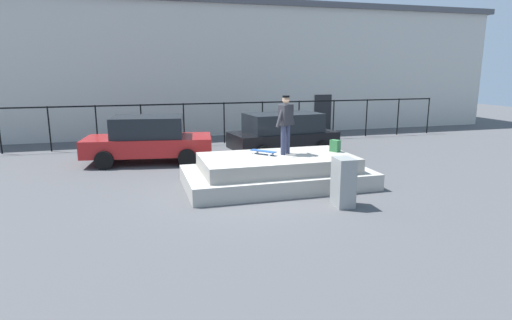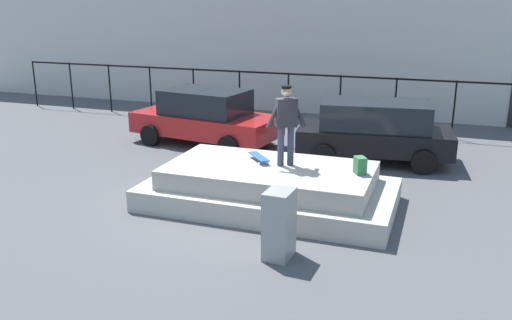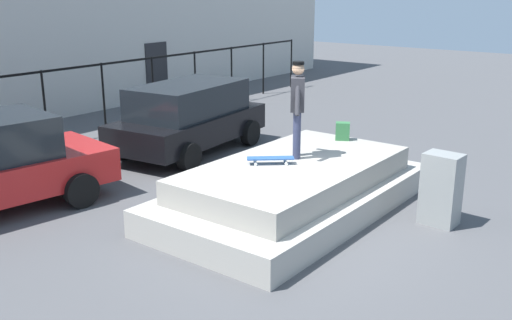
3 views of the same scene
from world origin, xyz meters
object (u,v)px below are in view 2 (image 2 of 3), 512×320
Objects in this scene: skateboard at (259,157)px; backpack at (360,165)px; skateboarder at (286,120)px; car_black_hatchback_mid at (375,130)px; car_red_sedan_near at (206,117)px; utility_box at (279,224)px.

backpack is (2.26, -0.15, 0.08)m from skateboard.
skateboarder is 0.40× the size of car_black_hatchback_mid.
backpack reaches higher than skateboard.
car_red_sedan_near is (-3.16, 4.04, -0.13)m from skateboard.
skateboarder reaches higher than car_red_sedan_near.
car_red_sedan_near is 1.10× the size of car_black_hatchback_mid.
car_black_hatchback_mid is (-0.24, 4.06, -0.18)m from backpack.
car_red_sedan_near is at bearing 132.55° from skateboarder.
skateboarder reaches higher than car_black_hatchback_mid.
car_red_sedan_near is 5.18m from car_black_hatchback_mid.
utility_box is (0.64, -2.49, -1.28)m from skateboarder.
skateboard is 0.61× the size of utility_box.
car_black_hatchback_mid is at bearing 86.50° from utility_box.
skateboarder is at bearing -9.94° from skateboard.
backpack is at bearing -1.44° from skateboarder.
skateboarder is 2.87m from utility_box.
car_red_sedan_near is 8.00m from utility_box.
car_black_hatchback_mid is at bearing 62.60° from skateboard.
skateboard is at bearing -117.40° from car_black_hatchback_mid.
skateboard is 2.27m from backpack.
car_red_sedan_near reaches higher than skateboard.
backpack is at bearing -86.60° from car_black_hatchback_mid.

